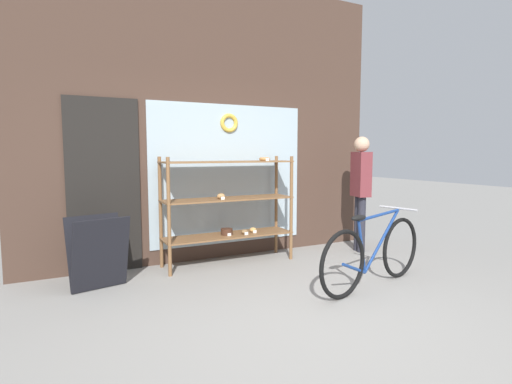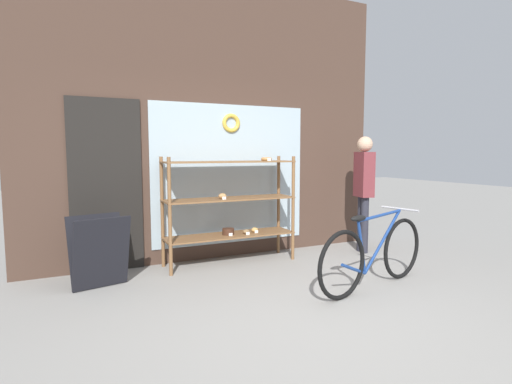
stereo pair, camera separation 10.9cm
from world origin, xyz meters
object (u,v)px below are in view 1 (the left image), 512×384
(bicycle, at_px, (374,253))
(sandwich_board, at_px, (98,253))
(display_case, at_px, (229,202))
(pedestrian, at_px, (361,184))

(bicycle, height_order, sandwich_board, bicycle)
(display_case, relative_size, bicycle, 0.99)
(bicycle, relative_size, pedestrian, 1.03)
(display_case, relative_size, pedestrian, 1.02)
(display_case, height_order, pedestrian, pedestrian)
(bicycle, relative_size, sandwich_board, 2.24)
(sandwich_board, height_order, pedestrian, pedestrian)
(bicycle, distance_m, sandwich_board, 2.94)
(display_case, height_order, bicycle, display_case)
(pedestrian, bearing_deg, sandwich_board, 103.77)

